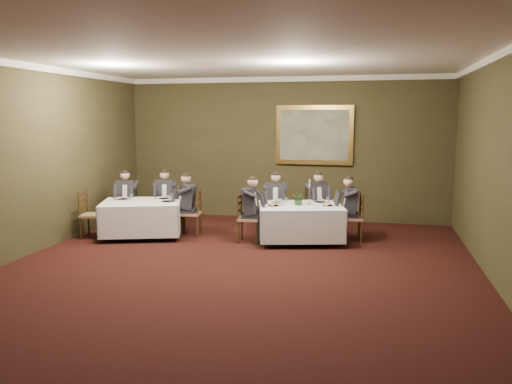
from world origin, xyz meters
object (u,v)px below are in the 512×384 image
at_px(table_main, 300,220).
at_px(chair_sec_endright, 191,223).
at_px(diner_sec_backright, 166,206).
at_px(candlestick, 309,195).
at_px(diner_main_endleft, 249,217).
at_px(diner_main_endright, 352,217).
at_px(chair_main_endleft, 248,228).
at_px(diner_sec_endright, 190,212).
at_px(chair_sec_endleft, 92,224).
at_px(chair_main_backleft, 276,220).
at_px(diner_main_backleft, 276,210).
at_px(chair_sec_backright, 167,215).
at_px(chair_sec_backleft, 128,216).
at_px(diner_sec_backleft, 127,206).
at_px(centerpiece, 299,198).
at_px(chair_main_backright, 316,219).
at_px(painting, 314,135).
at_px(table_second, 142,216).
at_px(chair_main_endright, 352,228).
at_px(diner_main_backright, 316,209).

bearing_deg(table_main, chair_sec_endright, -179.85).
xyz_separation_m(diner_sec_backright, candlestick, (3.36, -0.51, 0.45)).
bearing_deg(diner_main_endleft, diner_main_endright, 99.99).
xyz_separation_m(chair_main_endleft, diner_main_endright, (2.05, 0.53, 0.23)).
xyz_separation_m(chair_main_endleft, chair_sec_endright, (-1.33, 0.26, 0.00)).
bearing_deg(diner_sec_endright, diner_main_endright, -94.33).
bearing_deg(chair_main_endleft, chair_sec_endleft, -87.65).
xyz_separation_m(chair_main_backleft, chair_sec_endright, (-1.71, -0.73, 0.00)).
xyz_separation_m(diner_main_backleft, chair_main_endleft, (-0.38, -0.98, -0.23)).
xyz_separation_m(diner_main_backleft, diner_sec_backright, (-2.55, -0.12, 0.00)).
xyz_separation_m(chair_main_endleft, diner_sec_backright, (-2.17, 0.86, 0.23)).
distance_m(diner_main_endleft, candlestick, 1.32).
distance_m(chair_main_endleft, candlestick, 1.42).
height_order(chair_main_endleft, candlestick, candlestick).
bearing_deg(table_main, candlestick, 28.03).
distance_m(chair_sec_backright, diner_sec_endright, 1.05).
distance_m(chair_sec_backleft, chair_sec_endleft, 1.03).
xyz_separation_m(diner_main_endright, diner_sec_endright, (-3.40, -0.27, 0.00)).
relative_size(diner_sec_backleft, candlestick, 2.48).
height_order(chair_main_endleft, diner_sec_backleft, diner_sec_backleft).
distance_m(chair_sec_endright, centerpiece, 2.41).
bearing_deg(diner_main_endleft, diner_sec_backright, -116.02).
height_order(chair_main_backright, painting, painting).
relative_size(chair_sec_backleft, chair_sec_endleft, 1.00).
distance_m(diner_main_endleft, chair_sec_backleft, 3.08).
relative_size(diner_main_endleft, painting, 0.72).
relative_size(chair_sec_backleft, diner_sec_endright, 0.74).
xyz_separation_m(chair_main_backright, chair_main_endleft, (-1.25, -1.21, 0.00)).
xyz_separation_m(chair_main_backleft, chair_main_backright, (0.87, 0.22, 0.00)).
height_order(chair_sec_backleft, chair_sec_endright, same).
relative_size(diner_sec_backleft, centerpiece, 4.68).
bearing_deg(chair_sec_endleft, diner_main_endright, 92.51).
relative_size(candlestick, painting, 0.29).
bearing_deg(diner_main_backleft, diner_sec_backright, -4.40).
distance_m(diner_main_backleft, chair_sec_endleft, 3.94).
bearing_deg(chair_main_endleft, chair_sec_backright, -116.39).
xyz_separation_m(chair_main_backleft, diner_sec_endright, (-1.72, -0.73, 0.23)).
relative_size(chair_sec_backright, centerpiece, 3.48).
bearing_deg(chair_sec_endleft, chair_sec_backleft, 155.71).
bearing_deg(chair_sec_backright, table_second, 69.69).
relative_size(chair_main_backright, diner_main_endleft, 0.74).
distance_m(table_second, chair_sec_endright, 1.05).
relative_size(chair_main_endright, painting, 0.54).
relative_size(table_main, diner_main_endleft, 1.45).
distance_m(diner_sec_backleft, chair_sec_endleft, 1.05).
xyz_separation_m(chair_main_backleft, chair_main_endleft, (-0.38, -0.99, 0.00)).
relative_size(chair_main_backleft, diner_sec_endright, 0.74).
relative_size(chair_main_endright, diner_sec_backright, 0.74).
relative_size(table_main, diner_main_backright, 1.45).
distance_m(chair_main_backleft, diner_main_backright, 0.93).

